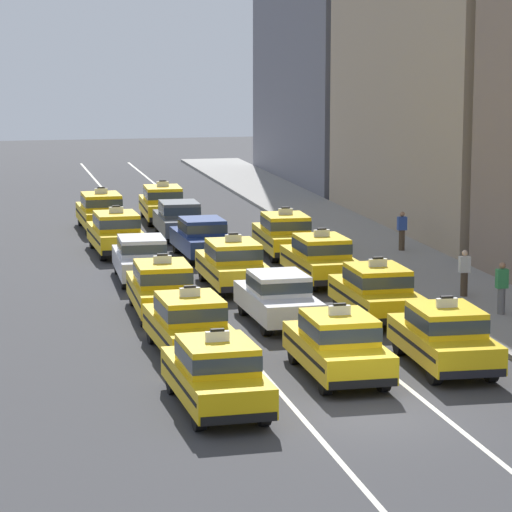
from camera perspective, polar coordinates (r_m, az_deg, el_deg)
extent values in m
plane|color=#353538|center=(30.20, 5.07, -6.99)|extent=(160.00, 160.00, 0.00)
cube|color=silver|center=(48.88, -3.76, -0.48)|extent=(0.14, 80.00, 0.01)
cube|color=silver|center=(49.45, -0.09, -0.34)|extent=(0.14, 80.00, 0.01)
cube|color=gray|center=(46.27, 8.03, -1.05)|extent=(4.00, 90.00, 0.15)
cube|color=tan|center=(58.83, 8.64, 10.66)|extent=(6.00, 18.41, 19.40)
cylinder|color=black|center=(31.81, -3.67, -5.50)|extent=(0.26, 0.65, 0.64)
cylinder|color=black|center=(32.11, -1.07, -5.34)|extent=(0.26, 0.65, 0.64)
cylinder|color=black|center=(28.93, -2.52, -7.05)|extent=(0.26, 0.65, 0.64)
cylinder|color=black|center=(29.25, 0.33, -6.85)|extent=(0.26, 0.65, 0.64)
cube|color=yellow|center=(30.42, -1.76, -5.52)|extent=(1.96, 4.56, 0.70)
cube|color=black|center=(30.40, -1.76, -5.43)|extent=(1.97, 4.20, 0.10)
cube|color=yellow|center=(30.11, -1.71, -4.36)|extent=(1.67, 2.16, 0.64)
cube|color=#2D3842|center=(30.11, -1.71, -4.36)|extent=(1.70, 2.18, 0.35)
cube|color=white|center=(30.00, -1.71, -3.54)|extent=(0.56, 0.14, 0.24)
cube|color=black|center=(29.97, -1.71, -3.27)|extent=(0.32, 0.12, 0.06)
cube|color=black|center=(32.57, -2.62, -4.94)|extent=(1.71, 0.20, 0.20)
cube|color=black|center=(28.42, -0.77, -7.14)|extent=(1.71, 0.20, 0.20)
cylinder|color=black|center=(36.88, -4.56, -3.37)|extent=(0.27, 0.65, 0.64)
cylinder|color=black|center=(37.16, -2.32, -3.25)|extent=(0.27, 0.65, 0.64)
cylinder|color=black|center=(33.95, -3.64, -4.52)|extent=(0.27, 0.65, 0.64)
cylinder|color=black|center=(34.26, -1.21, -4.37)|extent=(0.27, 0.65, 0.64)
cube|color=yellow|center=(35.47, -2.96, -3.30)|extent=(1.98, 4.57, 0.70)
cube|color=black|center=(35.46, -2.96, -3.23)|extent=(1.99, 4.21, 0.10)
cube|color=yellow|center=(35.18, -2.92, -2.30)|extent=(1.68, 2.16, 0.64)
cube|color=#2D3842|center=(35.18, -2.92, -2.30)|extent=(1.71, 2.18, 0.35)
cube|color=white|center=(35.09, -2.92, -1.59)|extent=(0.56, 0.14, 0.24)
cube|color=black|center=(35.06, -2.92, -1.35)|extent=(0.32, 0.12, 0.06)
cube|color=black|center=(37.64, -3.64, -2.94)|extent=(1.71, 0.21, 0.20)
cube|color=black|center=(33.43, -2.17, -4.55)|extent=(1.71, 0.21, 0.20)
cylinder|color=black|center=(42.01, -5.39, -1.76)|extent=(0.25, 0.64, 0.64)
cylinder|color=black|center=(42.18, -3.40, -1.69)|extent=(0.25, 0.64, 0.64)
cylinder|color=black|center=(39.03, -4.92, -2.64)|extent=(0.25, 0.64, 0.64)
cylinder|color=black|center=(39.21, -2.78, -2.56)|extent=(0.25, 0.64, 0.64)
cube|color=yellow|center=(40.53, -4.14, -1.66)|extent=(1.89, 4.53, 0.70)
cube|color=black|center=(40.52, -4.14, -1.59)|extent=(1.90, 4.17, 0.10)
cube|color=yellow|center=(40.25, -4.12, -0.77)|extent=(1.64, 2.13, 0.64)
cube|color=#2D3842|center=(40.25, -4.12, -0.77)|extent=(1.66, 2.15, 0.35)
cube|color=white|center=(40.18, -4.13, -0.15)|extent=(0.56, 0.13, 0.24)
cube|color=black|center=(40.15, -4.13, 0.06)|extent=(0.32, 0.12, 0.06)
cube|color=black|center=(42.73, -4.50, -1.41)|extent=(1.71, 0.17, 0.20)
cube|color=black|center=(38.43, -3.72, -2.67)|extent=(1.71, 0.17, 0.20)
cylinder|color=black|center=(47.53, -6.08, -0.42)|extent=(0.26, 0.65, 0.64)
cylinder|color=black|center=(47.67, -4.35, -0.36)|extent=(0.26, 0.65, 0.64)
cylinder|color=black|center=(44.75, -5.77, -1.05)|extent=(0.26, 0.65, 0.64)
cylinder|color=black|center=(44.89, -3.94, -0.99)|extent=(0.26, 0.65, 0.64)
cube|color=silver|center=(46.14, -5.04, -0.29)|extent=(1.88, 4.35, 0.66)
cube|color=silver|center=(45.94, -5.04, 0.46)|extent=(1.61, 1.94, 0.60)
cube|color=#2D3842|center=(45.94, -5.04, 0.46)|extent=(1.63, 1.96, 0.33)
cylinder|color=black|center=(53.35, -7.17, 0.68)|extent=(0.26, 0.65, 0.64)
cylinder|color=black|center=(53.55, -5.60, 0.74)|extent=(0.26, 0.65, 0.64)
cylinder|color=black|center=(50.36, -6.74, 0.14)|extent=(0.26, 0.65, 0.64)
cylinder|color=black|center=(50.57, -5.08, 0.21)|extent=(0.26, 0.65, 0.64)
cube|color=yellow|center=(51.90, -6.16, 0.83)|extent=(1.94, 4.56, 0.70)
cube|color=black|center=(51.89, -6.16, 0.89)|extent=(1.95, 4.20, 0.10)
cube|color=yellow|center=(51.65, -6.15, 1.54)|extent=(1.67, 2.15, 0.64)
cube|color=#2D3842|center=(51.65, -6.15, 1.54)|extent=(1.69, 2.17, 0.35)
cube|color=white|center=(51.59, -6.16, 2.02)|extent=(0.56, 0.14, 0.24)
cube|color=black|center=(51.57, -6.16, 2.19)|extent=(0.32, 0.12, 0.06)
cube|color=black|center=(54.10, -6.49, 0.92)|extent=(1.71, 0.19, 0.20)
cube|color=black|center=(49.78, -5.79, 0.16)|extent=(1.71, 0.19, 0.20)
cylinder|color=black|center=(59.64, -7.69, 1.62)|extent=(0.25, 0.65, 0.64)
cylinder|color=black|center=(59.80, -6.28, 1.68)|extent=(0.25, 0.65, 0.64)
cylinder|color=black|center=(56.62, -7.36, 1.20)|extent=(0.25, 0.65, 0.64)
cylinder|color=black|center=(56.80, -5.88, 1.25)|extent=(0.25, 0.65, 0.64)
cube|color=yellow|center=(58.16, -6.81, 1.78)|extent=(1.90, 4.54, 0.70)
cube|color=black|center=(58.15, -6.81, 1.83)|extent=(1.91, 4.18, 0.10)
cube|color=yellow|center=(57.93, -6.81, 2.42)|extent=(1.65, 2.14, 0.64)
cube|color=#2D3842|center=(57.93, -6.81, 2.42)|extent=(1.67, 2.16, 0.35)
cube|color=white|center=(57.87, -6.82, 2.85)|extent=(0.56, 0.13, 0.24)
cube|color=black|center=(57.85, -6.82, 3.00)|extent=(0.32, 0.12, 0.06)
cube|color=black|center=(60.37, -7.06, 1.83)|extent=(1.71, 0.18, 0.20)
cube|color=black|center=(56.03, -6.53, 1.23)|extent=(1.71, 0.18, 0.20)
cylinder|color=black|center=(34.57, 1.71, -4.24)|extent=(0.24, 0.64, 0.64)
cylinder|color=black|center=(34.95, 4.06, -4.10)|extent=(0.24, 0.64, 0.64)
cylinder|color=black|center=(31.71, 3.06, -5.54)|extent=(0.24, 0.64, 0.64)
cylinder|color=black|center=(32.12, 5.61, -5.38)|extent=(0.24, 0.64, 0.64)
cube|color=yellow|center=(33.24, 3.59, -4.21)|extent=(1.80, 4.50, 0.70)
cube|color=black|center=(33.23, 3.59, -4.12)|extent=(1.82, 4.14, 0.10)
cube|color=yellow|center=(32.94, 3.68, -3.14)|extent=(1.60, 2.10, 0.64)
cube|color=#2D3842|center=(32.94, 3.68, -3.14)|extent=(1.62, 2.12, 0.35)
cube|color=white|center=(32.85, 3.68, -2.39)|extent=(0.56, 0.12, 0.24)
cube|color=black|center=(32.82, 3.69, -2.13)|extent=(0.32, 0.11, 0.06)
cube|color=black|center=(35.37, 2.60, -3.76)|extent=(1.71, 0.14, 0.20)
cube|color=black|center=(31.25, 4.71, -5.60)|extent=(1.71, 0.14, 0.20)
cylinder|color=black|center=(40.42, -0.54, -2.17)|extent=(0.26, 0.65, 0.64)
cylinder|color=black|center=(40.77, 1.43, -2.07)|extent=(0.26, 0.65, 0.64)
cylinder|color=black|center=(37.73, 0.45, -3.04)|extent=(0.26, 0.65, 0.64)
cylinder|color=black|center=(38.11, 2.56, -2.92)|extent=(0.26, 0.65, 0.64)
cube|color=silver|center=(39.18, 0.96, -2.06)|extent=(1.87, 4.34, 0.66)
cube|color=silver|center=(38.96, 1.00, -1.19)|extent=(1.61, 1.94, 0.60)
cube|color=#2D3842|center=(38.96, 1.00, -1.19)|extent=(1.63, 1.96, 0.33)
cylinder|color=black|center=(45.99, -2.33, -0.72)|extent=(0.25, 0.64, 0.64)
cylinder|color=black|center=(46.28, -0.53, -0.64)|extent=(0.25, 0.64, 0.64)
cylinder|color=black|center=(43.04, -1.58, -1.44)|extent=(0.25, 0.64, 0.64)
cylinder|color=black|center=(43.34, 0.33, -1.36)|extent=(0.25, 0.64, 0.64)
cube|color=yellow|center=(44.59, -1.04, -0.59)|extent=(1.84, 4.51, 0.70)
cube|color=black|center=(44.58, -1.04, -0.52)|extent=(1.85, 4.16, 0.10)
cube|color=yellow|center=(44.33, -1.00, 0.23)|extent=(1.62, 2.11, 0.64)
cube|color=#2D3842|center=(44.33, -1.00, 0.23)|extent=(1.64, 2.13, 0.35)
cube|color=white|center=(44.26, -1.00, 0.79)|extent=(0.56, 0.12, 0.24)
cube|color=black|center=(44.23, -1.01, 0.99)|extent=(0.32, 0.11, 0.06)
cube|color=black|center=(46.76, -1.59, -0.41)|extent=(1.71, 0.15, 0.20)
cube|color=black|center=(42.51, -0.43, -1.44)|extent=(1.71, 0.15, 0.20)
cylinder|color=black|center=(51.89, -3.49, 0.48)|extent=(0.26, 0.65, 0.64)
cylinder|color=black|center=(52.18, -1.94, 0.54)|extent=(0.26, 0.65, 0.64)
cylinder|color=black|center=(49.14, -2.87, -0.04)|extent=(0.26, 0.65, 0.64)
cylinder|color=black|center=(49.45, -1.23, 0.03)|extent=(0.26, 0.65, 0.64)
cube|color=navy|center=(50.60, -2.39, 0.63)|extent=(1.90, 4.36, 0.66)
cube|color=navy|center=(50.41, -2.37, 1.32)|extent=(1.62, 1.95, 0.60)
cube|color=#2D3842|center=(50.41, -2.37, 1.32)|extent=(1.64, 1.97, 0.33)
cylinder|color=black|center=(57.00, -4.31, 1.31)|extent=(0.25, 0.64, 0.64)
cylinder|color=black|center=(57.19, -2.87, 1.35)|extent=(0.25, 0.64, 0.64)
cylinder|color=black|center=(54.22, -3.94, 0.88)|extent=(0.25, 0.64, 0.64)
cylinder|color=black|center=(54.42, -2.43, 0.92)|extent=(0.25, 0.64, 0.64)
cube|color=#4C5156|center=(55.65, -3.39, 1.46)|extent=(1.84, 4.33, 0.66)
cube|color=#4C5156|center=(55.47, -3.39, 2.09)|extent=(1.59, 1.93, 0.60)
cube|color=#2D3842|center=(55.47, -3.39, 2.09)|extent=(1.61, 1.95, 0.33)
cylinder|color=black|center=(62.05, -4.95, 1.99)|extent=(0.26, 0.65, 0.64)
cylinder|color=black|center=(62.20, -3.60, 2.03)|extent=(0.26, 0.65, 0.64)
cylinder|color=black|center=(59.03, -4.66, 1.60)|extent=(0.26, 0.65, 0.64)
cylinder|color=black|center=(59.20, -3.24, 1.64)|extent=(0.26, 0.65, 0.64)
cube|color=yellow|center=(60.57, -4.12, 2.15)|extent=(1.95, 4.56, 0.70)
cube|color=black|center=(60.56, -4.12, 2.19)|extent=(1.96, 4.20, 0.10)
cube|color=yellow|center=(60.33, -4.11, 2.76)|extent=(1.67, 2.15, 0.64)
cube|color=#2D3842|center=(60.33, -4.11, 2.76)|extent=(1.69, 2.17, 0.35)
cube|color=white|center=(60.28, -4.12, 3.17)|extent=(0.56, 0.14, 0.24)
cube|color=black|center=(60.27, -4.12, 3.31)|extent=(0.32, 0.12, 0.06)
cube|color=black|center=(62.78, -4.34, 2.18)|extent=(1.71, 0.20, 0.20)
cube|color=black|center=(58.43, -3.87, 1.62)|extent=(1.71, 0.20, 0.20)
cylinder|color=black|center=(35.70, 6.33, -3.85)|extent=(0.26, 0.65, 0.64)
cylinder|color=black|center=(36.14, 8.57, -3.73)|extent=(0.26, 0.65, 0.64)
cylinder|color=black|center=(32.87, 7.86, -5.07)|extent=(0.26, 0.65, 0.64)
cylinder|color=black|center=(33.35, 10.27, -4.92)|extent=(0.26, 0.65, 0.64)
cube|color=yellow|center=(34.42, 8.25, -3.80)|extent=(1.96, 4.56, 0.70)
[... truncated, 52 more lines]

